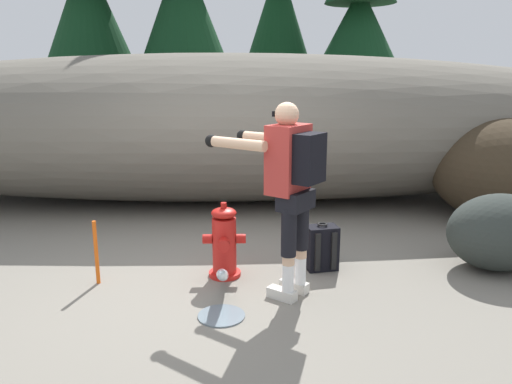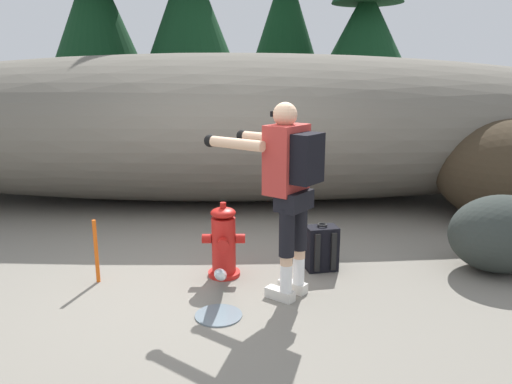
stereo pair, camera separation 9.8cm
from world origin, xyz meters
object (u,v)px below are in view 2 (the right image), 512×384
(utility_worker, at_px, (287,177))
(spare_backpack, at_px, (321,248))
(boulder_mid, at_px, (502,234))
(survey_stake, at_px, (96,251))
(boulder_large, at_px, (503,170))
(fire_hydrant, at_px, (224,243))

(utility_worker, height_order, spare_backpack, utility_worker)
(boulder_mid, relative_size, survey_stake, 1.75)
(spare_backpack, height_order, boulder_large, boulder_large)
(utility_worker, bearing_deg, spare_backpack, -86.41)
(fire_hydrant, height_order, boulder_mid, boulder_mid)
(spare_backpack, bearing_deg, survey_stake, 86.58)
(spare_backpack, bearing_deg, boulder_large, -68.24)
(boulder_large, height_order, boulder_mid, boulder_large)
(utility_worker, bearing_deg, fire_hydrant, 0.30)
(boulder_large, bearing_deg, boulder_mid, -115.57)
(boulder_mid, bearing_deg, survey_stake, -176.27)
(spare_backpack, distance_m, boulder_mid, 1.75)
(spare_backpack, relative_size, boulder_mid, 0.45)
(fire_hydrant, bearing_deg, utility_worker, -37.27)
(boulder_large, distance_m, survey_stake, 5.09)
(fire_hydrant, distance_m, boulder_large, 3.98)
(survey_stake, bearing_deg, spare_backpack, 7.94)
(boulder_large, relative_size, survey_stake, 2.93)
(spare_backpack, relative_size, boulder_large, 0.27)
(utility_worker, relative_size, spare_backpack, 3.55)
(fire_hydrant, bearing_deg, boulder_large, 27.49)
(fire_hydrant, height_order, boulder_large, boulder_large)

